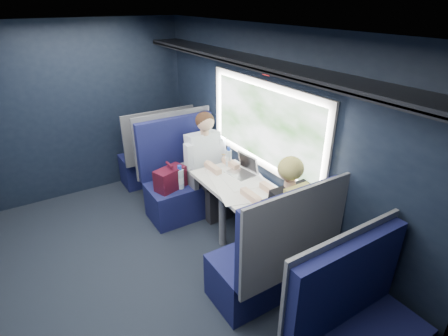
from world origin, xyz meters
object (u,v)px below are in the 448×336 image
seat_bay_near (184,181)px  man (208,160)px  bottle_small (229,157)px  cup (227,161)px  table (234,189)px  woman (283,213)px  seat_bay_far (271,260)px  seat_row_front (157,156)px  laptop (244,169)px

seat_bay_near → man: size_ratio=0.95×
man → bottle_small: 0.35m
bottle_small → cup: (0.01, 0.05, -0.06)m
table → man: bearing=84.5°
woman → seat_bay_near: bearing=99.5°
seat_bay_far → cup: seat_bay_far is taller
seat_bay_far → woman: 0.43m
seat_bay_near → seat_row_front: bearing=89.1°
seat_row_front → man: bearing=-77.2°
seat_bay_near → cup: seat_bay_near is taller
seat_row_front → woman: bearing=-84.3°
seat_bay_near → bottle_small: 0.73m
woman → bottle_small: size_ratio=5.62×
bottle_small → seat_bay_far: bearing=-105.8°
seat_bay_far → woman: (0.25, 0.17, 0.31)m
woman → laptop: (0.14, 0.84, 0.07)m
bottle_small → cup: bottle_small is taller
seat_row_front → cup: seat_row_front is taller
seat_row_front → woman: woman is taller
woman → seat_bay_far: bearing=-146.2°
table → laptop: laptop is taller
laptop → woman: bearing=-99.6°
woman → table: bearing=95.5°
woman → laptop: bearing=80.4°
woman → man: bearing=90.0°
seat_row_front → seat_bay_near: bearing=-90.9°
bottle_small → laptop: bearing=-83.2°
seat_bay_near → seat_bay_far: 1.74m
seat_bay_near → seat_row_front: (0.01, 0.93, -0.01)m
bottle_small → seat_row_front: bearing=104.4°
table → cup: 0.49m
seat_row_front → bottle_small: bearing=-75.6°
table → bottle_small: bottle_small is taller
woman → laptop: size_ratio=4.06×
laptop → cup: bearing=94.0°
laptop → bottle_small: bearing=96.8°
cup → seat_bay_near: bearing=132.0°
seat_bay_far → woman: size_ratio=0.95×
seat_bay_near → man: (0.26, -0.17, 0.29)m
table → laptop: (0.21, 0.13, 0.14)m
man → laptop: man is taller
bottle_small → woman: bearing=-95.7°
man → cup: 0.29m
man → woman: (0.00, -1.41, 0.01)m
seat_row_front → cup: (0.37, -1.36, 0.37)m
laptop → bottle_small: 0.27m
seat_bay_far → man: man is taller
table → woman: woman is taller
man → cup: size_ratio=15.37×
table → man: man is taller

